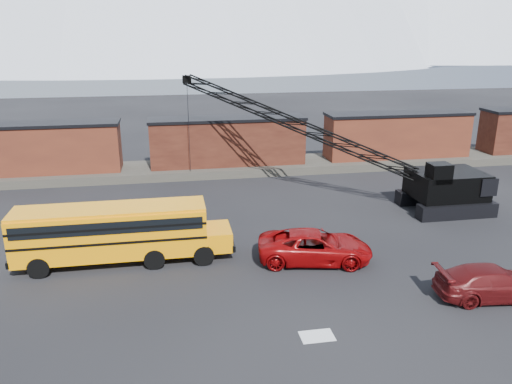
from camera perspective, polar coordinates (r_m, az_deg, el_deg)
ground at (r=24.80m, az=3.14°, el=-11.14°), size 160.00×160.00×0.00m
gravel_berm at (r=44.92m, az=-3.20°, el=2.82°), size 120.00×5.00×0.70m
boxcar_west_near at (r=45.39m, az=-23.80°, el=4.60°), size 13.70×3.10×4.17m
boxcar_mid at (r=44.35m, az=-3.25°, el=5.83°), size 13.70×3.10×4.17m
boxcar_east_near at (r=48.85m, az=15.84°, el=6.30°), size 13.70×3.10×4.17m
snow_patch at (r=21.62m, az=6.98°, el=-16.02°), size 1.40×0.90×0.02m
school_bus at (r=27.81m, az=-15.47°, el=-4.37°), size 11.65×2.65×3.19m
red_pickup at (r=27.50m, az=6.75°, el=-6.19°), size 6.62×3.99×1.72m
maroon_suv at (r=26.27m, az=25.47°, el=-9.32°), size 5.60×2.72×1.57m
crawler_crane at (r=37.50m, az=4.87°, el=7.57°), size 20.45×13.40×8.86m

